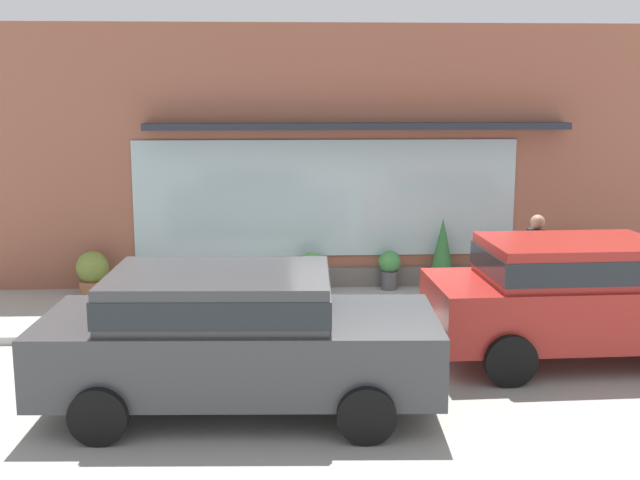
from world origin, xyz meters
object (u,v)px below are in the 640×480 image
(pedestrian_with_handbag, at_px, (535,259))
(potted_plant_low_front, at_px, (442,254))
(parked_car_red, at_px, (579,293))
(potted_plant_window_right, at_px, (389,268))
(potted_plant_near_hydrant, at_px, (312,271))
(potted_plant_window_center, at_px, (495,271))
(potted_plant_trailing_edge, at_px, (577,262))
(fire_hydrant, at_px, (480,290))
(parked_car_dark_gray, at_px, (233,332))
(potted_plant_window_left, at_px, (93,272))

(pedestrian_with_handbag, xyz_separation_m, potted_plant_low_front, (-1.00, 2.23, -0.37))
(parked_car_red, distance_m, potted_plant_window_right, 4.56)
(potted_plant_window_right, distance_m, potted_plant_near_hydrant, 1.44)
(potted_plant_window_right, bearing_deg, potted_plant_window_center, -11.96)
(potted_plant_low_front, xyz_separation_m, potted_plant_trailing_edge, (2.46, -0.16, -0.13))
(potted_plant_near_hydrant, height_order, potted_plant_trailing_edge, potted_plant_trailing_edge)
(fire_hydrant, relative_size, parked_car_red, 0.23)
(parked_car_dark_gray, height_order, potted_plant_near_hydrant, parked_car_dark_gray)
(parked_car_dark_gray, height_order, parked_car_red, parked_car_red)
(potted_plant_window_left, bearing_deg, parked_car_dark_gray, -62.97)
(pedestrian_with_handbag, height_order, parked_car_dark_gray, pedestrian_with_handbag)
(parked_car_dark_gray, bearing_deg, potted_plant_window_right, 67.80)
(potted_plant_trailing_edge, distance_m, potted_plant_window_center, 1.62)
(parked_car_dark_gray, height_order, potted_plant_window_center, parked_car_dark_gray)
(potted_plant_window_center, bearing_deg, parked_car_dark_gray, -130.67)
(potted_plant_low_front, distance_m, potted_plant_window_center, 1.00)
(fire_hydrant, height_order, potted_plant_low_front, potted_plant_low_front)
(potted_plant_window_left, bearing_deg, potted_plant_window_right, 1.18)
(parked_car_dark_gray, xyz_separation_m, potted_plant_low_front, (3.53, 5.57, -0.28))
(pedestrian_with_handbag, height_order, potted_plant_window_left, pedestrian_with_handbag)
(potted_plant_window_right, distance_m, potted_plant_window_left, 5.31)
(pedestrian_with_handbag, bearing_deg, fire_hydrant, 69.16)
(potted_plant_window_right, bearing_deg, parked_car_red, -64.17)
(potted_plant_near_hydrant, xyz_separation_m, potted_plant_trailing_edge, (4.86, 0.15, 0.08))
(potted_plant_near_hydrant, relative_size, potted_plant_window_left, 0.96)
(parked_car_dark_gray, xyz_separation_m, parked_car_red, (4.53, 1.44, 0.03))
(pedestrian_with_handbag, bearing_deg, potted_plant_low_front, 14.89)
(parked_car_red, relative_size, potted_plant_window_center, 4.82)
(potted_plant_low_front, height_order, potted_plant_trailing_edge, potted_plant_low_front)
(parked_car_red, distance_m, potted_plant_window_left, 8.32)
(parked_car_red, distance_m, potted_plant_low_front, 4.26)
(fire_hydrant, bearing_deg, potted_plant_window_center, 67.20)
(potted_plant_near_hydrant, distance_m, potted_plant_window_left, 3.90)
(potted_plant_window_right, bearing_deg, potted_plant_low_front, 3.13)
(potted_plant_window_right, bearing_deg, potted_plant_trailing_edge, -1.81)
(potted_plant_near_hydrant, distance_m, potted_plant_trailing_edge, 4.86)
(fire_hydrant, relative_size, potted_plant_window_left, 1.19)
(potted_plant_near_hydrant, height_order, potted_plant_low_front, potted_plant_low_front)
(potted_plant_low_front, distance_m, potted_plant_window_left, 6.30)
(potted_plant_near_hydrant, bearing_deg, fire_hydrant, -34.12)
(potted_plant_low_front, bearing_deg, pedestrian_with_handbag, -65.83)
(potted_plant_window_center, bearing_deg, pedestrian_with_handbag, -85.82)
(pedestrian_with_handbag, height_order, potted_plant_window_center, pedestrian_with_handbag)
(pedestrian_with_handbag, distance_m, potted_plant_window_left, 7.60)
(pedestrian_with_handbag, xyz_separation_m, potted_plant_window_center, (-0.13, 1.78, -0.59))
(pedestrian_with_handbag, height_order, potted_plant_window_right, pedestrian_with_handbag)
(fire_hydrant, bearing_deg, potted_plant_window_left, 163.66)
(fire_hydrant, distance_m, potted_plant_trailing_edge, 2.96)
(parked_car_red, bearing_deg, potted_plant_near_hydrant, 129.82)
(parked_car_dark_gray, bearing_deg, pedestrian_with_handbag, 39.04)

